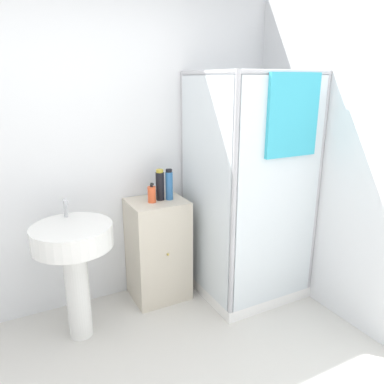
# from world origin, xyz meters

# --- Properties ---
(wall_back) EXTENTS (6.40, 0.06, 2.50)m
(wall_back) POSITION_xyz_m (0.00, 1.70, 1.25)
(wall_back) COLOR silver
(wall_back) RESTS_ON ground_plane
(shower_enclosure) EXTENTS (0.82, 0.85, 1.85)m
(shower_enclosure) POSITION_xyz_m (1.21, 1.18, 0.54)
(shower_enclosure) COLOR white
(shower_enclosure) RESTS_ON ground_plane
(vanity_cabinet) EXTENTS (0.45, 0.41, 0.86)m
(vanity_cabinet) POSITION_xyz_m (0.53, 1.47, 0.43)
(vanity_cabinet) COLOR beige
(vanity_cabinet) RESTS_ON ground_plane
(sink) EXTENTS (0.54, 0.54, 0.98)m
(sink) POSITION_xyz_m (-0.17, 1.25, 0.65)
(sink) COLOR white
(sink) RESTS_ON ground_plane
(soap_dispenser) EXTENTS (0.06, 0.07, 0.16)m
(soap_dispenser) POSITION_xyz_m (0.49, 1.45, 0.92)
(soap_dispenser) COLOR #E5562D
(soap_dispenser) RESTS_ON vanity_cabinet
(shampoo_bottle_tall_black) EXTENTS (0.07, 0.07, 0.25)m
(shampoo_bottle_tall_black) POSITION_xyz_m (0.57, 1.48, 0.98)
(shampoo_bottle_tall_black) COLOR black
(shampoo_bottle_tall_black) RESTS_ON vanity_cabinet
(shampoo_bottle_blue) EXTENTS (0.06, 0.06, 0.25)m
(shampoo_bottle_blue) POSITION_xyz_m (0.64, 1.46, 0.98)
(shampoo_bottle_blue) COLOR #2D66A3
(shampoo_bottle_blue) RESTS_ON vanity_cabinet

